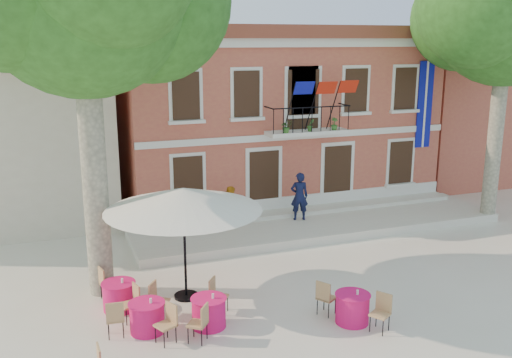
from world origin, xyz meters
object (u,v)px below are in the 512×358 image
object	(u,v)px
patio_umbrella	(183,199)
cafe_table_1	(209,311)
pedestrian_orange	(232,207)
plane_tree_east	(508,13)
cafe_table_0	(119,295)
cafe_table_3	(147,316)
cafe_table_4	(352,307)
pedestrian_navy	(299,196)

from	to	relation	value
patio_umbrella	cafe_table_1	distance (m)	3.02
pedestrian_orange	plane_tree_east	bearing A→B (deg)	-51.53
patio_umbrella	cafe_table_0	size ratio (longest dim) A/B	2.15
cafe_table_0	patio_umbrella	bearing A→B (deg)	3.65
patio_umbrella	cafe_table_0	world-z (taller)	patio_umbrella
cafe_table_0	cafe_table_3	world-z (taller)	same
pedestrian_orange	cafe_table_4	size ratio (longest dim) A/B	0.82
cafe_table_1	cafe_table_3	bearing A→B (deg)	169.62
plane_tree_east	cafe_table_0	world-z (taller)	plane_tree_east
pedestrian_navy	cafe_table_3	size ratio (longest dim) A/B	0.98
cafe_table_1	cafe_table_3	world-z (taller)	same
patio_umbrella	cafe_table_3	world-z (taller)	patio_umbrella
patio_umbrella	pedestrian_orange	xyz separation A→B (m)	(2.80, 4.56, -1.77)
patio_umbrella	pedestrian_navy	xyz separation A→B (m)	(5.46, 4.49, -1.61)
pedestrian_navy	cafe_table_1	size ratio (longest dim) A/B	1.02
plane_tree_east	pedestrian_orange	xyz separation A→B (m)	(-10.03, 1.85, -6.83)
plane_tree_east	cafe_table_0	xyz separation A→B (m)	(-14.66, -2.83, -7.47)
cafe_table_0	cafe_table_4	bearing A→B (deg)	-26.88
patio_umbrella	cafe_table_1	bearing A→B (deg)	-85.52
pedestrian_orange	cafe_table_1	world-z (taller)	pedestrian_orange
pedestrian_navy	cafe_table_3	distance (m)	9.13
patio_umbrella	cafe_table_4	size ratio (longest dim) A/B	2.29
plane_tree_east	cafe_table_1	world-z (taller)	plane_tree_east
plane_tree_east	cafe_table_3	xyz separation A→B (m)	(-14.17, -4.27, -7.46)
cafe_table_1	cafe_table_3	size ratio (longest dim) A/B	0.96
pedestrian_navy	pedestrian_orange	world-z (taller)	pedestrian_navy
cafe_table_3	plane_tree_east	bearing A→B (deg)	16.77
patio_umbrella	cafe_table_3	xyz separation A→B (m)	(-1.34, -1.55, -2.40)
plane_tree_east	pedestrian_navy	distance (m)	10.10
plane_tree_east	pedestrian_navy	xyz separation A→B (m)	(-7.37, 1.78, -6.67)
pedestrian_navy	patio_umbrella	bearing A→B (deg)	54.78
cafe_table_1	plane_tree_east	bearing A→B (deg)	19.69
patio_umbrella	cafe_table_4	distance (m)	5.18
plane_tree_east	pedestrian_navy	bearing A→B (deg)	166.42
pedestrian_orange	cafe_table_3	world-z (taller)	pedestrian_orange
patio_umbrella	cafe_table_1	size ratio (longest dim) A/B	2.36
pedestrian_navy	cafe_table_0	world-z (taller)	pedestrian_navy
plane_tree_east	pedestrian_orange	distance (m)	12.27
plane_tree_east	cafe_table_1	distance (m)	15.41
cafe_table_1	patio_umbrella	bearing A→B (deg)	94.48
patio_umbrella	cafe_table_4	bearing A→B (deg)	-38.58
plane_tree_east	patio_umbrella	xyz separation A→B (m)	(-12.83, -2.72, -5.06)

